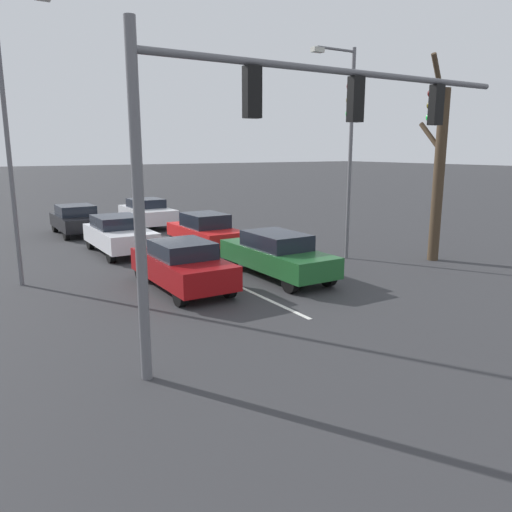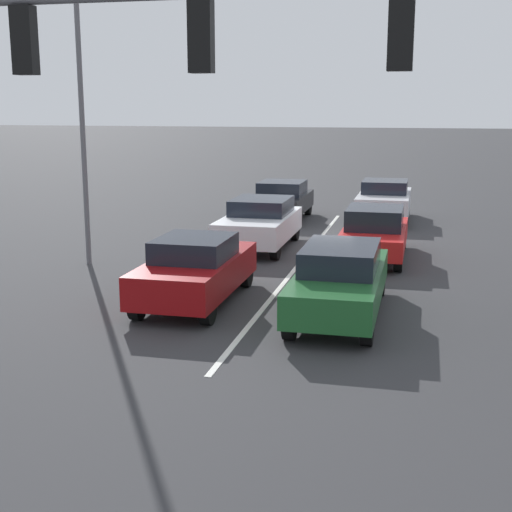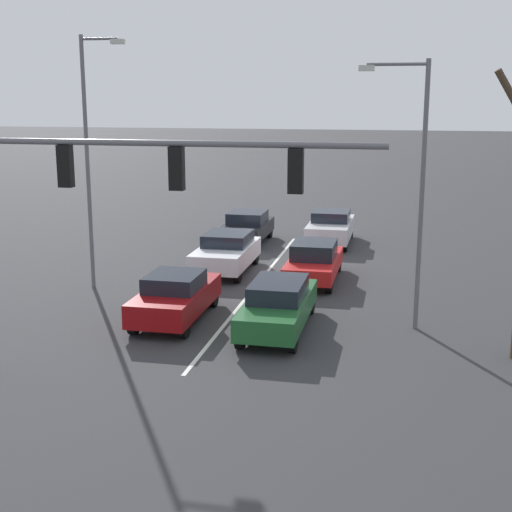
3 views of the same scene
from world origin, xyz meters
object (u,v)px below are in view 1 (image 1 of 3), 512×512
Objects in this scene: car_maroon_midlane_front at (182,265)px; street_lamp_right_shoulder at (11,122)px; car_red_leftlane_second at (205,230)px; bare_tree_near at (438,168)px; street_lamp_left_shoulder at (346,141)px; car_black_midlane_third at (77,219)px; car_white_midlane_second at (119,234)px; traffic_signal_gantry at (287,126)px; car_silver_leftlane_third at (147,213)px; car_darkgreen_leftlane_front at (276,254)px.

street_lamp_right_shoulder reaches higher than car_maroon_midlane_front.
car_red_leftlane_second is 0.59× the size of bare_tree_near.
car_red_leftlane_second is 7.16m from street_lamp_left_shoulder.
car_red_leftlane_second is 1.10× the size of car_black_midlane_third.
street_lamp_right_shoulder reaches higher than car_white_midlane_second.
car_white_midlane_second is (0.00, -6.38, 0.04)m from car_maroon_midlane_front.
bare_tree_near is (-13.88, 4.34, -1.48)m from street_lamp_right_shoulder.
car_black_midlane_third is 0.54× the size of bare_tree_near.
car_black_midlane_third is at bearing -88.23° from traffic_signal_gantry.
bare_tree_near is (-6.45, 13.94, 2.71)m from car_silver_leftlane_third.
car_silver_leftlane_third is at bearing -171.18° from car_black_midlane_third.
car_white_midlane_second is 0.57× the size of bare_tree_near.
car_darkgreen_leftlane_front is at bearing -8.41° from bare_tree_near.
car_maroon_midlane_front is at bearing 57.96° from car_red_leftlane_second.
car_black_midlane_third is (4.00, -6.38, 0.01)m from car_red_leftlane_second.
car_maroon_midlane_front is at bearing 92.12° from car_black_midlane_third.
street_lamp_right_shoulder is at bearing -24.83° from car_darkgreen_leftlane_front.
car_maroon_midlane_front is 6.57m from traffic_signal_gantry.
car_silver_leftlane_third is 18.68m from traffic_signal_gantry.
street_lamp_right_shoulder is 1.13× the size of street_lamp_left_shoulder.
car_white_midlane_second is at bearing -11.11° from car_red_leftlane_second.
street_lamp_left_shoulder is 3.60m from bare_tree_near.
car_maroon_midlane_front is at bearing 142.45° from street_lamp_right_shoulder.
street_lamp_left_shoulder is (-6.95, -5.98, -0.13)m from traffic_signal_gantry.
car_maroon_midlane_front is 12.08m from car_black_midlane_third.
street_lamp_right_shoulder is (7.43, 9.60, 4.19)m from car_silver_leftlane_third.
car_darkgreen_leftlane_front is 1.09× the size of car_silver_leftlane_third.
car_maroon_midlane_front is 0.58× the size of bare_tree_near.
car_silver_leftlane_third is 0.46× the size of traffic_signal_gantry.
car_black_midlane_third is at bearing -57.90° from car_red_leftlane_second.
bare_tree_near reaches higher than car_white_midlane_second.
street_lamp_left_shoulder is (-7.04, 5.69, 3.72)m from car_white_midlane_second.
street_lamp_right_shoulder is (7.55, 2.61, 4.22)m from car_red_leftlane_second.
street_lamp_left_shoulder is at bearing 141.04° from car_white_midlane_second.
bare_tree_near is at bearing 162.64° from street_lamp_right_shoulder.
street_lamp_right_shoulder is at bearing -17.36° from bare_tree_near.
street_lamp_right_shoulder reaches higher than street_lamp_left_shoulder.
street_lamp_right_shoulder is at bearing -37.55° from car_maroon_midlane_front.
car_black_midlane_third is at bearing -87.88° from car_maroon_midlane_front.
bare_tree_near is (-9.89, 1.27, 2.74)m from car_maroon_midlane_front.
car_silver_leftlane_third is (-3.88, -0.60, 0.02)m from car_black_midlane_third.
car_black_midlane_third is 17.80m from traffic_signal_gantry.
bare_tree_near reaches higher than car_darkgreen_leftlane_front.
car_white_midlane_second is at bearing -38.96° from street_lamp_left_shoulder.
car_maroon_midlane_front is at bearing 90.02° from car_white_midlane_second.
car_darkgreen_leftlane_front is 5.98m from car_red_leftlane_second.
bare_tree_near reaches higher than car_maroon_midlane_front.
bare_tree_near is at bearing 145.49° from street_lamp_left_shoulder.
street_lamp_left_shoulder is at bearing 167.81° from street_lamp_right_shoulder.
street_lamp_right_shoulder reaches higher than car_black_midlane_third.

